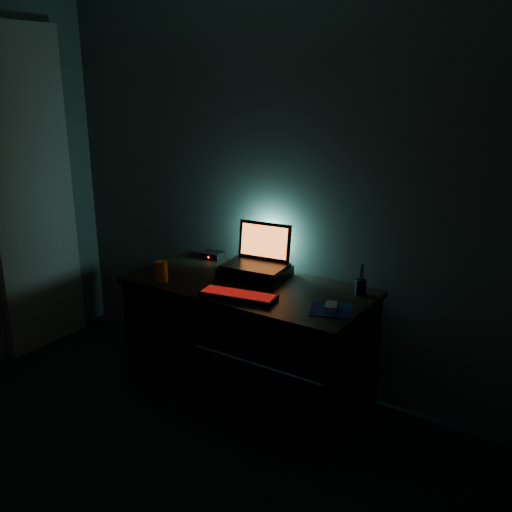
# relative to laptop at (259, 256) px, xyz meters

# --- Properties ---
(desk) EXTENTS (1.50, 0.70, 0.75)m
(desk) POSITION_rel_laptop_xyz_m (0.04, -0.14, -0.38)
(desk) COLOR black
(desk) RESTS_ON ground
(curtain) EXTENTS (0.06, 0.65, 2.30)m
(curtain) POSITION_rel_laptop_xyz_m (-1.67, -0.39, 0.28)
(curtain) COLOR beige
(curtain) RESTS_ON ground
(riser) EXTENTS (0.43, 0.34, 0.06)m
(riser) POSITION_rel_laptop_xyz_m (0.01, -0.05, -0.09)
(riser) COLOR black
(riser) RESTS_ON desk
(laptop) EXTENTS (0.40, 0.32, 0.26)m
(laptop) POSITION_rel_laptop_xyz_m (0.00, 0.00, 0.00)
(laptop) COLOR black
(laptop) RESTS_ON riser
(keyboard) EXTENTS (0.46, 0.22, 0.03)m
(keyboard) POSITION_rel_laptop_xyz_m (0.12, -0.40, -0.11)
(keyboard) COLOR black
(keyboard) RESTS_ON desk
(mousepad) EXTENTS (0.28, 0.27, 0.00)m
(mousepad) POSITION_rel_laptop_xyz_m (0.64, -0.28, -0.12)
(mousepad) COLOR navy
(mousepad) RESTS_ON desk
(mouse) EXTENTS (0.09, 0.12, 0.03)m
(mouse) POSITION_rel_laptop_xyz_m (0.64, -0.28, -0.10)
(mouse) COLOR gray
(mouse) RESTS_ON mousepad
(pen_cup) EXTENTS (0.08, 0.08, 0.09)m
(pen_cup) POSITION_rel_laptop_xyz_m (0.68, 0.02, -0.08)
(pen_cup) COLOR black
(pen_cup) RESTS_ON desk
(juice_glass) EXTENTS (0.08, 0.08, 0.13)m
(juice_glass) POSITION_rel_laptop_xyz_m (-0.42, -0.44, -0.06)
(juice_glass) COLOR #CE5E0A
(juice_glass) RESTS_ON desk
(router) EXTENTS (0.14, 0.12, 0.04)m
(router) POSITION_rel_laptop_xyz_m (-0.44, 0.10, -0.10)
(router) COLOR black
(router) RESTS_ON desk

